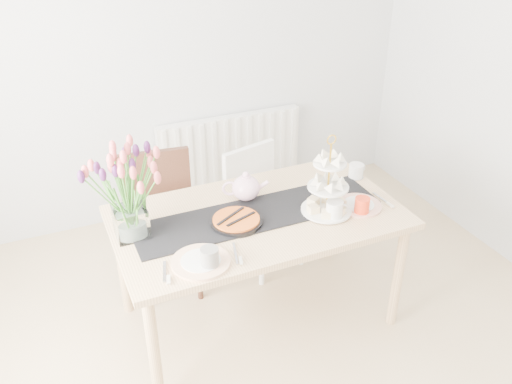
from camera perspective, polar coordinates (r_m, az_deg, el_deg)
name	(u,v)px	position (r m, az deg, el deg)	size (l,w,h in m)	color
room_shell	(311,199)	(2.10, 5.83, -0.70)	(4.50, 4.50, 4.50)	tan
radiator	(230,151)	(4.45, -2.72, 4.37)	(1.20, 0.08, 0.60)	white
dining_table	(258,226)	(3.07, 0.23, -3.57)	(1.60, 0.90, 0.75)	tan
chair_brown	(160,213)	(3.51, -10.03, -2.14)	(0.50, 0.50, 0.91)	#331912
chair_white	(259,199)	(3.70, 0.30, -0.71)	(0.50, 0.50, 0.83)	white
table_runner	(258,214)	(3.02, 0.23, -2.30)	(1.40, 0.35, 0.01)	black
tulip_vase	(125,179)	(2.76, -13.62, 1.30)	(0.61, 0.61, 0.52)	silver
cake_stand	(328,193)	(3.01, 7.54, -0.14)	(0.29, 0.29, 0.42)	gold
teapot	(246,188)	(3.12, -1.07, 0.43)	(0.26, 0.21, 0.17)	white
cream_jug	(356,171)	(3.43, 10.49, 2.18)	(0.09, 0.09, 0.09)	silver
tart_tin	(236,221)	(2.94, -2.10, -3.08)	(0.29, 0.29, 0.03)	black
mug_grey	(210,258)	(2.61, -4.90, -6.94)	(0.09, 0.09, 0.11)	slate
mug_white	(334,210)	(2.99, 8.24, -1.92)	(0.09, 0.09, 0.11)	silver
mug_orange	(362,206)	(3.06, 11.09, -1.45)	(0.08, 0.08, 0.10)	#F53A1B
plate_left	(201,262)	(2.67, -5.83, -7.33)	(0.29, 0.29, 0.02)	white
plate_right	(358,205)	(3.15, 10.73, -1.40)	(0.26, 0.26, 0.01)	white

